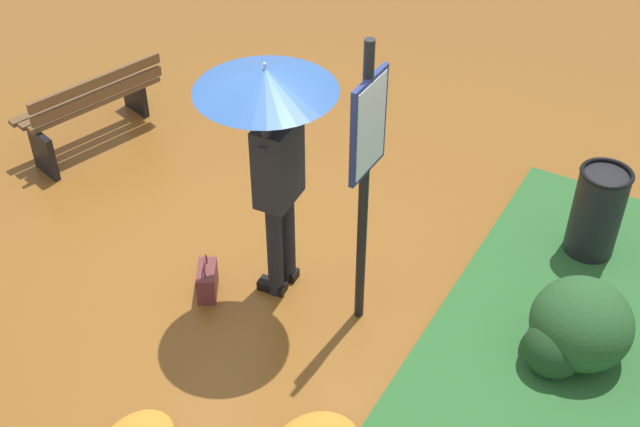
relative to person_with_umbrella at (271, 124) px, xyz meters
name	(u,v)px	position (x,y,z in m)	size (l,w,h in m)	color
ground_plane	(262,274)	(-0.09, -0.22, -1.55)	(18.00, 18.00, 0.00)	brown
person_with_umbrella	(271,124)	(0.00, 0.00, 0.00)	(0.96, 0.96, 2.04)	black
info_sign_post	(366,158)	(-0.10, 0.67, -0.11)	(0.44, 0.07, 2.30)	black
handbag	(207,280)	(0.29, -0.47, -1.42)	(0.33, 0.28, 0.37)	brown
park_bench	(91,106)	(-0.90, -2.68, -1.15)	(1.43, 0.73, 0.75)	black
trash_bin	(597,214)	(-1.67, 1.97, -1.13)	(0.42, 0.42, 0.83)	black
shrub_cluster	(576,328)	(-0.47, 2.18, -1.25)	(0.79, 0.72, 0.65)	#285628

